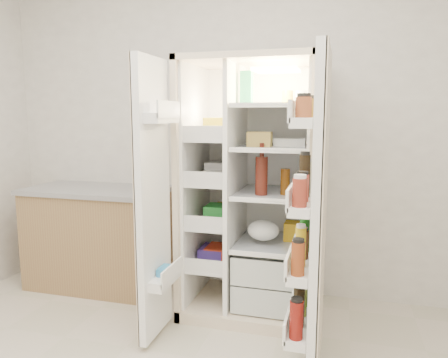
# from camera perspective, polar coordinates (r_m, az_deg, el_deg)

# --- Properties ---
(wall_back) EXTENTS (4.00, 0.02, 2.70)m
(wall_back) POSITION_cam_1_polar(r_m,az_deg,el_deg) (3.39, 2.09, 7.44)
(wall_back) COLOR silver
(wall_back) RESTS_ON floor
(refrigerator) EXTENTS (0.92, 0.70, 1.80)m
(refrigerator) POSITION_cam_1_polar(r_m,az_deg,el_deg) (3.08, 4.18, -4.12)
(refrigerator) COLOR beige
(refrigerator) RESTS_ON floor
(freezer_door) EXTENTS (0.15, 0.40, 1.72)m
(freezer_door) POSITION_cam_1_polar(r_m,az_deg,el_deg) (2.64, -9.46, -3.02)
(freezer_door) COLOR white
(freezer_door) RESTS_ON floor
(fridge_door) EXTENTS (0.17, 0.58, 1.72)m
(fridge_door) POSITION_cam_1_polar(r_m,az_deg,el_deg) (2.32, 12.16, -5.15)
(fridge_door) COLOR white
(fridge_door) RESTS_ON floor
(kitchen_counter) EXTENTS (1.14, 0.61, 0.83)m
(kitchen_counter) POSITION_cam_1_polar(r_m,az_deg,el_deg) (3.70, -16.47, -7.46)
(kitchen_counter) COLOR olive
(kitchen_counter) RESTS_ON floor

